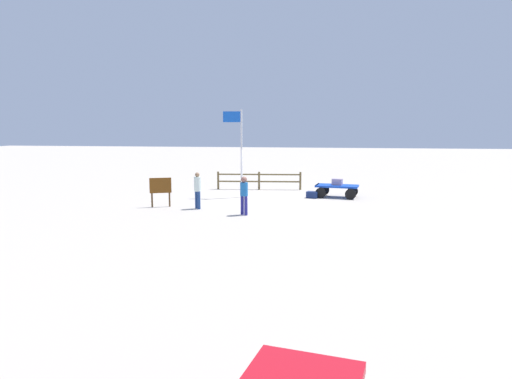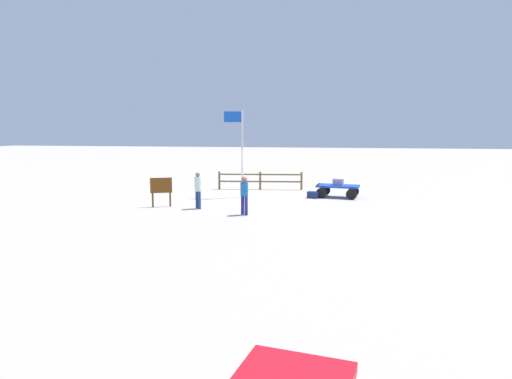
{
  "view_description": "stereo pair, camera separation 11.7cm",
  "coord_description": "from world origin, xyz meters",
  "px_view_note": "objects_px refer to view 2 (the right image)",
  "views": [
    {
      "loc": [
        -3.16,
        22.87,
        3.67
      ],
      "look_at": [
        -0.51,
        6.0,
        1.32
      ],
      "focal_mm": 31.9,
      "sensor_mm": 36.0,
      "label": 1
    },
    {
      "loc": [
        -3.27,
        22.86,
        3.67
      ],
      "look_at": [
        -0.51,
        6.0,
        1.32
      ],
      "focal_mm": 31.9,
      "sensor_mm": 36.0,
      "label": 2
    }
  ],
  "objects_px": {
    "flagpole": "(240,145)",
    "suitcase_tan": "(313,195)",
    "worker_lead": "(244,193)",
    "signboard": "(161,188)",
    "luggage_cart": "(337,188)",
    "worker_trailing": "(198,188)",
    "suitcase_navy": "(338,182)"
  },
  "relations": [
    {
      "from": "worker_trailing",
      "to": "flagpole",
      "type": "relative_size",
      "value": 0.36
    },
    {
      "from": "luggage_cart",
      "to": "suitcase_navy",
      "type": "xyz_separation_m",
      "value": [
        -0.02,
        0.02,
        0.33
      ]
    },
    {
      "from": "flagpole",
      "to": "signboard",
      "type": "relative_size",
      "value": 3.37
    },
    {
      "from": "worker_lead",
      "to": "worker_trailing",
      "type": "bearing_deg",
      "value": -25.27
    },
    {
      "from": "luggage_cart",
      "to": "signboard",
      "type": "xyz_separation_m",
      "value": [
        8.1,
        4.23,
        0.41
      ]
    },
    {
      "from": "luggage_cart",
      "to": "signboard",
      "type": "relative_size",
      "value": 1.71
    },
    {
      "from": "luggage_cart",
      "to": "worker_trailing",
      "type": "distance_m",
      "value": 7.71
    },
    {
      "from": "worker_trailing",
      "to": "signboard",
      "type": "bearing_deg",
      "value": -7.26
    },
    {
      "from": "worker_trailing",
      "to": "signboard",
      "type": "xyz_separation_m",
      "value": [
        1.83,
        -0.23,
        -0.05
      ]
    },
    {
      "from": "flagpole",
      "to": "suitcase_navy",
      "type": "bearing_deg",
      "value": -171.46
    },
    {
      "from": "suitcase_tan",
      "to": "worker_trailing",
      "type": "relative_size",
      "value": 0.39
    },
    {
      "from": "suitcase_navy",
      "to": "worker_lead",
      "type": "distance_m",
      "value": 6.82
    },
    {
      "from": "suitcase_navy",
      "to": "signboard",
      "type": "distance_m",
      "value": 9.16
    },
    {
      "from": "suitcase_navy",
      "to": "luggage_cart",
      "type": "bearing_deg",
      "value": -31.9
    },
    {
      "from": "suitcase_tan",
      "to": "signboard",
      "type": "distance_m",
      "value": 7.85
    },
    {
      "from": "worker_lead",
      "to": "worker_trailing",
      "type": "height_order",
      "value": "worker_trailing"
    },
    {
      "from": "suitcase_tan",
      "to": "luggage_cart",
      "type": "bearing_deg",
      "value": -159.79
    },
    {
      "from": "worker_trailing",
      "to": "signboard",
      "type": "relative_size",
      "value": 1.22
    },
    {
      "from": "worker_trailing",
      "to": "signboard",
      "type": "distance_m",
      "value": 1.85
    },
    {
      "from": "suitcase_navy",
      "to": "signboard",
      "type": "bearing_deg",
      "value": 27.41
    },
    {
      "from": "suitcase_tan",
      "to": "flagpole",
      "type": "bearing_deg",
      "value": 4.76
    },
    {
      "from": "worker_lead",
      "to": "signboard",
      "type": "height_order",
      "value": "worker_lead"
    },
    {
      "from": "flagpole",
      "to": "signboard",
      "type": "height_order",
      "value": "flagpole"
    },
    {
      "from": "flagpole",
      "to": "suitcase_tan",
      "type": "bearing_deg",
      "value": -175.24
    },
    {
      "from": "suitcase_navy",
      "to": "flagpole",
      "type": "xyz_separation_m",
      "value": [
        5.09,
        0.76,
        1.95
      ]
    },
    {
      "from": "suitcase_tan",
      "to": "flagpole",
      "type": "xyz_separation_m",
      "value": [
        3.81,
        0.32,
        2.6
      ]
    },
    {
      "from": "luggage_cart",
      "to": "suitcase_tan",
      "type": "bearing_deg",
      "value": 20.21
    },
    {
      "from": "worker_lead",
      "to": "signboard",
      "type": "xyz_separation_m",
      "value": [
        4.17,
        -1.34,
        -0.06
      ]
    },
    {
      "from": "worker_lead",
      "to": "luggage_cart",
      "type": "bearing_deg",
      "value": -125.26
    },
    {
      "from": "flagpole",
      "to": "worker_lead",
      "type": "bearing_deg",
      "value": 103.32
    },
    {
      "from": "suitcase_tan",
      "to": "worker_trailing",
      "type": "height_order",
      "value": "worker_trailing"
    },
    {
      "from": "worker_lead",
      "to": "signboard",
      "type": "relative_size",
      "value": 1.2
    }
  ]
}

